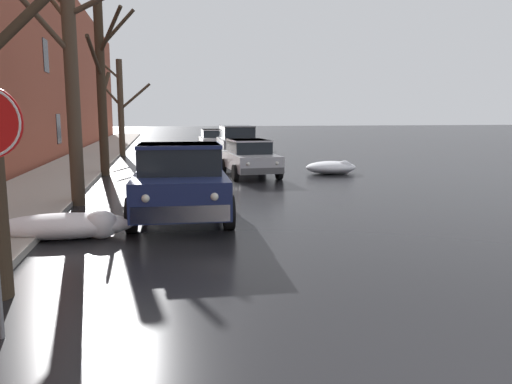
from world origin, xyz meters
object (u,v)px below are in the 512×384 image
(bare_tree_second_along_sidewalk, at_px, (70,54))
(pickup_truck_darkblue_approaching_near_lane, at_px, (180,180))
(bare_tree_far_down_block, at_px, (121,105))
(suv_grey_parked_kerbside_mid, at_px, (237,142))
(bare_tree_mid_block, at_px, (102,83))
(sedan_white_parked_far_down_block, at_px, (213,139))
(sedan_silver_parked_kerbside_close, at_px, (249,157))

(bare_tree_second_along_sidewalk, height_order, pickup_truck_darkblue_approaching_near_lane, bare_tree_second_along_sidewalk)
(bare_tree_far_down_block, relative_size, pickup_truck_darkblue_approaching_near_lane, 1.08)
(bare_tree_second_along_sidewalk, height_order, suv_grey_parked_kerbside_mid, bare_tree_second_along_sidewalk)
(bare_tree_mid_block, xyz_separation_m, sedan_white_parked_far_down_block, (5.59, 12.48, -2.85))
(bare_tree_second_along_sidewalk, distance_m, pickup_truck_darkblue_approaching_near_lane, 4.53)
(sedan_silver_parked_kerbside_close, bearing_deg, bare_tree_far_down_block, 116.82)
(sedan_white_parked_far_down_block, bearing_deg, sedan_silver_parked_kerbside_close, -90.19)
(sedan_silver_parked_kerbside_close, height_order, sedan_white_parked_far_down_block, same)
(suv_grey_parked_kerbside_mid, bearing_deg, bare_tree_far_down_block, 144.52)
(bare_tree_mid_block, xyz_separation_m, suv_grey_parked_kerbside_mid, (6.05, 5.35, -2.61))
(bare_tree_mid_block, bearing_deg, pickup_truck_darkblue_approaching_near_lane, -73.78)
(pickup_truck_darkblue_approaching_near_lane, bearing_deg, sedan_white_parked_far_down_block, 81.94)
(sedan_white_parked_far_down_block, bearing_deg, pickup_truck_darkblue_approaching_near_lane, -98.06)
(bare_tree_mid_block, relative_size, sedan_silver_parked_kerbside_close, 1.62)
(bare_tree_second_along_sidewalk, distance_m, sedan_white_parked_far_down_block, 20.25)
(bare_tree_mid_block, xyz_separation_m, pickup_truck_darkblue_approaching_near_lane, (2.57, -8.83, -2.72))
(bare_tree_second_along_sidewalk, relative_size, pickup_truck_darkblue_approaching_near_lane, 1.47)
(bare_tree_second_along_sidewalk, bearing_deg, bare_tree_far_down_block, 89.91)
(bare_tree_mid_block, bearing_deg, suv_grey_parked_kerbside_mid, 41.46)
(bare_tree_second_along_sidewalk, height_order, bare_tree_mid_block, bare_tree_second_along_sidewalk)
(bare_tree_second_along_sidewalk, distance_m, suv_grey_parked_kerbside_mid, 13.83)
(bare_tree_mid_block, height_order, bare_tree_far_down_block, bare_tree_mid_block)
(pickup_truck_darkblue_approaching_near_lane, distance_m, sedan_white_parked_far_down_block, 21.52)
(bare_tree_second_along_sidewalk, xyz_separation_m, suv_grey_parked_kerbside_mid, (6.10, 12.06, -2.93))
(suv_grey_parked_kerbside_mid, relative_size, sedan_white_parked_far_down_block, 1.07)
(suv_grey_parked_kerbside_mid, height_order, sedan_white_parked_far_down_block, suv_grey_parked_kerbside_mid)
(bare_tree_far_down_block, distance_m, pickup_truck_darkblue_approaching_near_lane, 18.80)
(bare_tree_mid_block, distance_m, sedan_white_parked_far_down_block, 13.96)
(bare_tree_second_along_sidewalk, xyz_separation_m, sedan_white_parked_far_down_block, (5.64, 19.19, -3.16))
(sedan_white_parked_far_down_block, bearing_deg, bare_tree_far_down_block, -153.47)
(bare_tree_far_down_block, xyz_separation_m, sedan_silver_parked_kerbside_close, (5.56, -11.01, -2.16))
(bare_tree_second_along_sidewalk, distance_m, bare_tree_far_down_block, 16.42)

